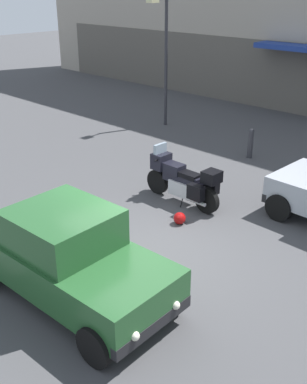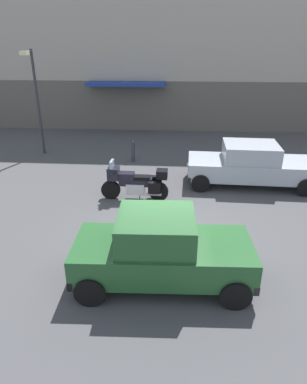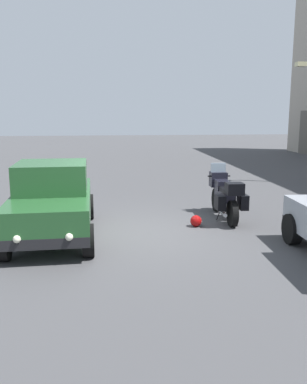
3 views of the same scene
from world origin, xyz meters
name	(u,v)px [view 3 (image 3 of 3)]	position (x,y,z in m)	size (l,w,h in m)	color
ground_plane	(133,233)	(0.00, 0.00, 0.00)	(80.00, 80.00, 0.00)	#424244
motorcycle	(225,195)	(-1.07, 2.43, 0.62)	(2.26, 0.77, 1.36)	black
helmet	(196,221)	(-0.40, 1.54, 0.14)	(0.28, 0.28, 0.28)	#990C0C
car_hatchback_near	(53,200)	(-0.01, -1.78, 0.81)	(3.92, 1.91, 1.64)	#235128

